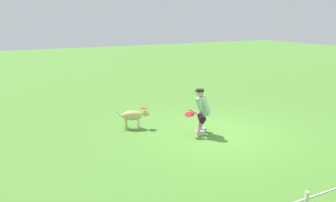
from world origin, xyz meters
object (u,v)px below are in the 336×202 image
at_px(person, 202,110).
at_px(frisbee_held, 189,114).
at_px(dog, 134,116).
at_px(frisbee_flying, 144,108).

bearing_deg(person, frisbee_held, 38.35).
height_order(person, dog, person).
relative_size(person, frisbee_held, 4.99).
bearing_deg(person, frisbee_flying, -2.35).
relative_size(dog, frisbee_flying, 4.21).
relative_size(dog, frisbee_held, 3.78).
distance_m(dog, frisbee_flying, 0.38).
bearing_deg(frisbee_held, dog, -49.37).
distance_m(person, frisbee_flying, 1.79).
distance_m(person, frisbee_held, 0.40).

